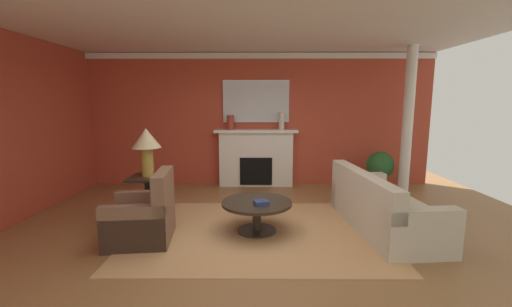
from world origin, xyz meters
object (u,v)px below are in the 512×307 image
armchair_near_window (143,219)px  coffee_table (257,209)px  fireplace (256,159)px  table_lamp (146,143)px  side_table (149,195)px  sofa (381,209)px  potted_plant (380,168)px  vase_mantel_right (282,121)px  vase_mantel_left (230,122)px  mantel_mirror (256,101)px

armchair_near_window → coffee_table: (1.51, 0.32, 0.03)m
fireplace → table_lamp: size_ratio=2.40×
table_lamp → side_table: bearing=0.0°
sofa → potted_plant: bearing=70.5°
coffee_table → side_table: side_table is taller
potted_plant → vase_mantel_right: bearing=169.4°
vase_mantel_right → potted_plant: 2.27m
table_lamp → vase_mantel_left: 2.37m
sofa → side_table: (-3.51, 0.36, 0.10)m
armchair_near_window → vase_mantel_left: vase_mantel_left is taller
mantel_mirror → armchair_near_window: mantel_mirror is taller
fireplace → armchair_near_window: fireplace is taller
mantel_mirror → table_lamp: bearing=-126.4°
coffee_table → potted_plant: bearing=40.7°
mantel_mirror → vase_mantel_left: 0.73m
armchair_near_window → table_lamp: 1.24m
side_table → coffee_table: bearing=-16.0°
fireplace → armchair_near_window: size_ratio=1.89×
vase_mantel_right → potted_plant: size_ratio=0.45×
fireplace → table_lamp: 2.78m
coffee_table → potted_plant: 3.37m
vase_mantel_right → sofa: bearing=-62.1°
table_lamp → vase_mantel_right: 3.05m
armchair_near_window → table_lamp: table_lamp is taller
armchair_near_window → vase_mantel_right: bearing=55.0°
mantel_mirror → side_table: bearing=-126.4°
mantel_mirror → armchair_near_window: size_ratio=1.51×
fireplace → mantel_mirror: size_ratio=1.25×
mantel_mirror → armchair_near_window: 3.74m
fireplace → potted_plant: bearing=-9.5°
fireplace → vase_mantel_left: (-0.55, -0.05, 0.82)m
coffee_table → vase_mantel_left: 2.85m
sofa → mantel_mirror: bearing=125.2°
fireplace → mantel_mirror: 1.27m
coffee_table → mantel_mirror: bearing=90.6°
armchair_near_window → coffee_table: 1.54m
sofa → table_lamp: 3.65m
armchair_near_window → table_lamp: bearing=102.9°
sofa → vase_mantel_right: 2.99m
armchair_near_window → table_lamp: size_ratio=1.27×
fireplace → side_table: (-1.67, -2.14, -0.19)m
table_lamp → vase_mantel_left: (1.12, 2.09, 0.18)m
armchair_near_window → sofa: bearing=7.7°
vase_mantel_left → potted_plant: bearing=-6.9°
sofa → vase_mantel_right: vase_mantel_right is taller
coffee_table → vase_mantel_left: (-0.58, 2.57, 1.07)m
coffee_table → vase_mantel_right: 2.85m
coffee_table → potted_plant: (2.55, 2.19, 0.16)m
armchair_near_window → coffee_table: armchair_near_window is taller
armchair_near_window → potted_plant: size_ratio=1.14×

